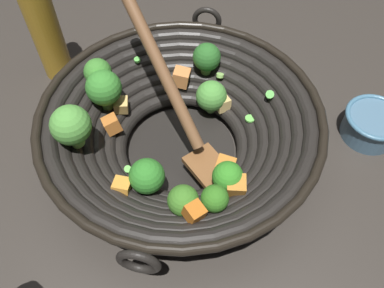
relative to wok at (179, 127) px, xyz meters
The scene contains 4 objects.
ground_plane 0.07m from the wok, 146.34° to the right, with size 4.00×4.00×0.00m, color #332D28.
wok is the anchor object (origin of this frame).
cooking_oil_bottle 0.31m from the wok, ahead, with size 0.05×0.05×0.26m.
prep_bowl 0.33m from the wok, 141.16° to the right, with size 0.10×0.10×0.05m.
Camera 1 is at (-0.22, 0.31, 0.54)m, focal length 36.96 mm.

